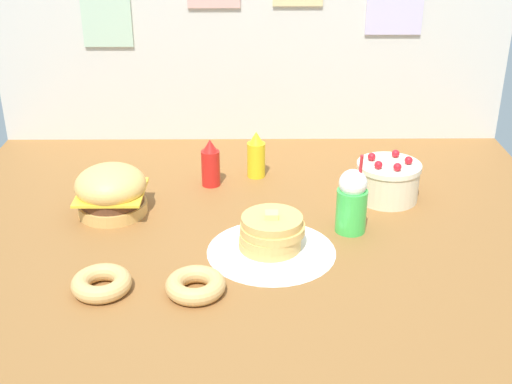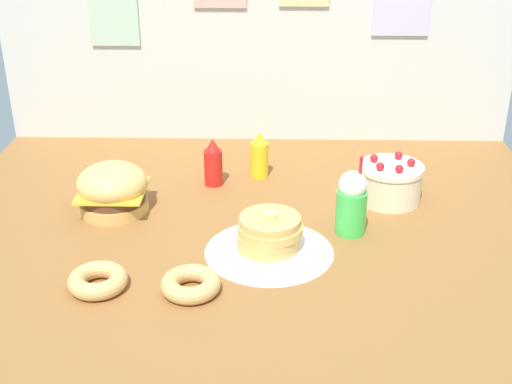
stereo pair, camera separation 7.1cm
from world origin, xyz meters
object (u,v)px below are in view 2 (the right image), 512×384
at_px(donut_chocolate, 191,284).
at_px(cream_soda_cup, 352,203).
at_px(burger, 113,189).
at_px(layer_cake, 390,182).
at_px(mustard_bottle, 259,156).
at_px(ketchup_bottle, 213,164).
at_px(donut_pink_glaze, 98,280).
at_px(pancake_stack, 269,237).

bearing_deg(donut_chocolate, cream_soda_cup, 36.72).
height_order(burger, layer_cake, burger).
height_order(burger, cream_soda_cup, cream_soda_cup).
distance_m(burger, mustard_bottle, 0.63).
xyz_separation_m(ketchup_bottle, cream_soda_cup, (0.52, -0.39, 0.02)).
xyz_separation_m(layer_cake, ketchup_bottle, (-0.69, 0.13, 0.02)).
xyz_separation_m(layer_cake, donut_pink_glaze, (-0.99, -0.64, -0.05)).
relative_size(layer_cake, donut_pink_glaze, 1.34).
bearing_deg(donut_pink_glaze, cream_soda_cup, 24.95).
bearing_deg(ketchup_bottle, burger, -145.40).
bearing_deg(donut_chocolate, ketchup_bottle, 89.53).
bearing_deg(mustard_bottle, ketchup_bottle, -155.26).
height_order(burger, donut_chocolate, burger).
bearing_deg(mustard_bottle, cream_soda_cup, -55.20).
height_order(burger, mustard_bottle, mustard_bottle).
distance_m(pancake_stack, layer_cake, 0.62).
bearing_deg(layer_cake, cream_soda_cup, -124.51).
relative_size(burger, ketchup_bottle, 1.33).
height_order(mustard_bottle, donut_pink_glaze, mustard_bottle).
bearing_deg(pancake_stack, mustard_bottle, 94.15).
relative_size(ketchup_bottle, cream_soda_cup, 0.67).
bearing_deg(donut_chocolate, mustard_bottle, 77.54).
bearing_deg(cream_soda_cup, ketchup_bottle, 142.84).
bearing_deg(donut_chocolate, burger, 123.09).
bearing_deg(cream_soda_cup, mustard_bottle, 124.80).
bearing_deg(mustard_bottle, burger, -148.55).
distance_m(mustard_bottle, cream_soda_cup, 0.58).
distance_m(burger, ketchup_bottle, 0.43).
distance_m(layer_cake, donut_chocolate, 0.96).
xyz_separation_m(mustard_bottle, donut_chocolate, (-0.19, -0.87, -0.06)).
distance_m(ketchup_bottle, cream_soda_cup, 0.65).
distance_m(layer_cake, cream_soda_cup, 0.32).
height_order(cream_soda_cup, donut_pink_glaze, cream_soda_cup).
bearing_deg(ketchup_bottle, donut_pink_glaze, -110.90).
relative_size(layer_cake, mustard_bottle, 1.25).
bearing_deg(layer_cake, donut_chocolate, -137.21).
xyz_separation_m(cream_soda_cup, donut_chocolate, (-0.52, -0.39, -0.09)).
xyz_separation_m(pancake_stack, donut_chocolate, (-0.24, -0.25, -0.03)).
bearing_deg(burger, mustard_bottle, 31.45).
bearing_deg(burger, donut_pink_glaze, -83.21).
xyz_separation_m(layer_cake, mustard_bottle, (-0.51, 0.22, 0.02)).
bearing_deg(donut_chocolate, pancake_stack, 46.01).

